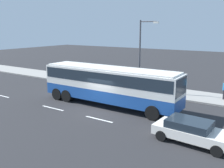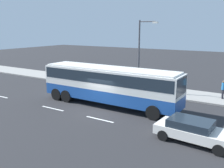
% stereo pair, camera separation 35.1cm
% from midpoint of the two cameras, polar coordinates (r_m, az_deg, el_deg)
% --- Properties ---
extents(ground_plane, '(120.00, 120.00, 0.00)m').
position_cam_midpoint_polar(ground_plane, '(20.64, -2.34, -5.85)').
color(ground_plane, '#28282B').
extents(sidewalk_curb, '(80.00, 4.00, 0.15)m').
position_cam_midpoint_polar(sidewalk_curb, '(27.48, 7.68, -1.09)').
color(sidewalk_curb, gray).
rests_on(sidewalk_curb, ground_plane).
extents(lane_centreline, '(27.46, 0.16, 0.01)m').
position_cam_midpoint_polar(lane_centreline, '(21.82, -13.73, -5.17)').
color(lane_centreline, white).
rests_on(lane_centreline, ground_plane).
extents(coach_bus, '(12.45, 2.82, 3.31)m').
position_cam_midpoint_polar(coach_bus, '(21.19, -0.19, 0.44)').
color(coach_bus, '#1E4C9E').
rests_on(coach_bus, ground_plane).
extents(car_white_minivan, '(4.56, 2.22, 1.33)m').
position_cam_midpoint_polar(car_white_minivan, '(15.50, 18.40, -10.07)').
color(car_white_minivan, white).
rests_on(car_white_minivan, ground_plane).
extents(pedestrian_near_curb, '(0.32, 0.32, 1.72)m').
position_cam_midpoint_polar(pedestrian_near_curb, '(25.08, 24.66, -0.97)').
color(pedestrian_near_curb, black).
rests_on(pedestrian_near_curb, sidewalk_curb).
extents(street_lamp, '(1.96, 0.24, 7.16)m').
position_cam_midpoint_polar(street_lamp, '(25.07, 7.19, 7.36)').
color(street_lamp, '#47474C').
rests_on(street_lamp, sidewalk_curb).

